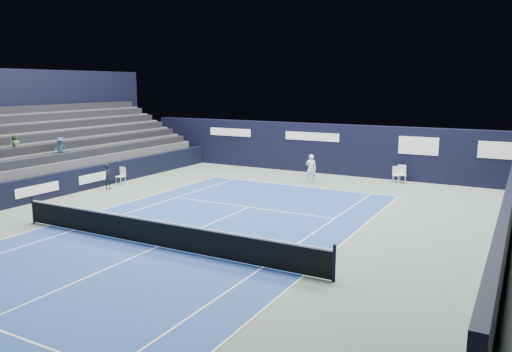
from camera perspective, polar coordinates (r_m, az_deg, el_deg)
The scene contains 13 objects.
ground at distance 19.23m, azimuth -7.34°, elevation -6.37°, with size 48.00×48.00×0.00m, color #596A60.
court_surface at distance 17.73m, azimuth -11.17°, elevation -7.94°, with size 10.97×23.77×0.01m, color navy.
enclosure_wall_right at distance 19.40m, azimuth 26.70°, elevation -4.51°, with size 0.30×22.00×1.80m, color black.
folding_chair_back_a at distance 29.58m, azimuth 15.73°, elevation 0.48°, with size 0.52×0.54×0.92m.
folding_chair_back_b at distance 29.49m, azimuth 16.33°, elevation 0.36°, with size 0.55×0.54×1.02m.
line_judge_chair at distance 28.91m, azimuth -15.11°, elevation 0.17°, with size 0.43×0.42×0.97m.
line_judge at distance 27.69m, azimuth -16.55°, elevation -0.08°, with size 0.49×0.32×1.35m, color black.
court_markings at distance 17.73m, azimuth -11.17°, elevation -7.92°, with size 11.03×23.83×0.00m.
tennis_net at distance 17.58m, azimuth -11.23°, elevation -6.37°, with size 12.90×0.10×1.10m.
back_sponsor_wall at distance 31.54m, azimuth 8.27°, elevation 3.10°, with size 26.00×0.63×3.10m.
side_barrier_left at distance 28.19m, azimuth -18.33°, elevation -0.16°, with size 0.33×22.00×1.20m.
spectator_stand at distance 31.47m, azimuth -21.84°, elevation 3.18°, with size 6.00×18.00×6.40m.
tennis_player at distance 28.38m, azimuth 6.30°, elevation 0.84°, with size 0.68×0.88×1.64m.
Camera 1 is at (10.90, -12.83, 5.54)m, focal length 35.00 mm.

